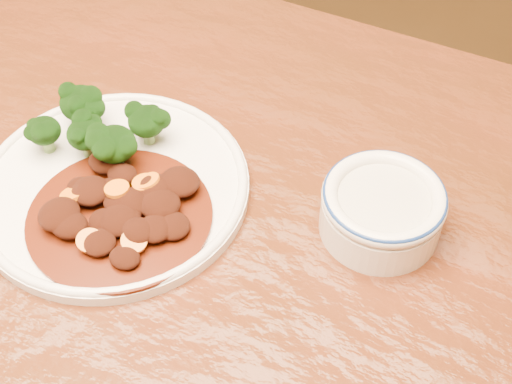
% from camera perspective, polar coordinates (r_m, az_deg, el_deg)
% --- Properties ---
extents(dining_table, '(1.51, 0.92, 0.75)m').
position_cam_1_polar(dining_table, '(0.75, -14.30, -7.61)').
color(dining_table, '#521F0E').
rests_on(dining_table, ground).
extents(dinner_plate, '(0.27, 0.27, 0.02)m').
position_cam_1_polar(dinner_plate, '(0.71, -11.34, 0.50)').
color(dinner_plate, white).
rests_on(dinner_plate, dining_table).
extents(broccoli_florets, '(0.12, 0.09, 0.05)m').
position_cam_1_polar(broccoli_florets, '(0.73, -12.58, 5.17)').
color(broccoli_florets, '#75A153').
rests_on(broccoli_florets, dinner_plate).
extents(mince_stew, '(0.17, 0.17, 0.03)m').
position_cam_1_polar(mince_stew, '(0.67, -10.62, -1.31)').
color(mince_stew, '#4D1808').
rests_on(mince_stew, dinner_plate).
extents(dip_bowl, '(0.11, 0.11, 0.05)m').
position_cam_1_polar(dip_bowl, '(0.66, 10.06, -1.30)').
color(dip_bowl, white).
rests_on(dip_bowl, dining_table).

